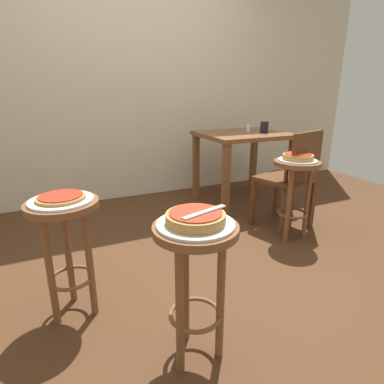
{
  "coord_description": "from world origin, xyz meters",
  "views": [
    {
      "loc": [
        -0.84,
        -1.82,
        1.16
      ],
      "look_at": [
        -0.1,
        -0.18,
        0.58
      ],
      "focal_mm": 29.61,
      "sensor_mm": 36.0,
      "label": 1
    }
  ],
  "objects_px": {
    "stool_leftside": "(295,183)",
    "pizza_server_knife": "(205,212)",
    "stool_foreground": "(195,263)",
    "serving_plate_foreground": "(196,224)",
    "pizza_foreground": "(196,218)",
    "pizza_middle": "(61,197)",
    "pizza_leftside": "(298,157)",
    "wooden_chair": "(292,176)",
    "cup_near_edge": "(264,127)",
    "dining_table": "(243,145)",
    "condiment_shaker": "(248,128)",
    "serving_plate_leftside": "(298,160)",
    "stool_middle": "(66,234)",
    "serving_plate_middle": "(61,200)"
  },
  "relations": [
    {
      "from": "stool_leftside",
      "to": "pizza_server_knife",
      "type": "relative_size",
      "value": 2.91
    },
    {
      "from": "stool_foreground",
      "to": "serving_plate_foreground",
      "type": "height_order",
      "value": "serving_plate_foreground"
    },
    {
      "from": "pizza_foreground",
      "to": "pizza_middle",
      "type": "relative_size",
      "value": 1.03
    },
    {
      "from": "pizza_leftside",
      "to": "wooden_chair",
      "type": "bearing_deg",
      "value": 56.77
    },
    {
      "from": "cup_near_edge",
      "to": "dining_table",
      "type": "bearing_deg",
      "value": 147.74
    },
    {
      "from": "condiment_shaker",
      "to": "serving_plate_leftside",
      "type": "bearing_deg",
      "value": -100.26
    },
    {
      "from": "pizza_middle",
      "to": "dining_table",
      "type": "distance_m",
      "value": 2.12
    },
    {
      "from": "stool_middle",
      "to": "serving_plate_leftside",
      "type": "relative_size",
      "value": 2.17
    },
    {
      "from": "serving_plate_middle",
      "to": "dining_table",
      "type": "relative_size",
      "value": 0.36
    },
    {
      "from": "pizza_middle",
      "to": "condiment_shaker",
      "type": "distance_m",
      "value": 2.21
    },
    {
      "from": "serving_plate_foreground",
      "to": "serving_plate_middle",
      "type": "height_order",
      "value": "same"
    },
    {
      "from": "stool_foreground",
      "to": "wooden_chair",
      "type": "xyz_separation_m",
      "value": [
        1.33,
        0.94,
        -0.0
      ]
    },
    {
      "from": "pizza_middle",
      "to": "wooden_chair",
      "type": "relative_size",
      "value": 0.27
    },
    {
      "from": "stool_middle",
      "to": "wooden_chair",
      "type": "xyz_separation_m",
      "value": [
        1.8,
        0.4,
        -0.0
      ]
    },
    {
      "from": "stool_middle",
      "to": "cup_near_edge",
      "type": "relative_size",
      "value": 5.69
    },
    {
      "from": "stool_leftside",
      "to": "pizza_server_knife",
      "type": "distance_m",
      "value": 1.46
    },
    {
      "from": "serving_plate_middle",
      "to": "cup_near_edge",
      "type": "xyz_separation_m",
      "value": [
        1.96,
        1.03,
        0.16
      ]
    },
    {
      "from": "cup_near_edge",
      "to": "pizza_leftside",
      "type": "bearing_deg",
      "value": -108.41
    },
    {
      "from": "wooden_chair",
      "to": "dining_table",
      "type": "bearing_deg",
      "value": 91.33
    },
    {
      "from": "wooden_chair",
      "to": "condiment_shaker",
      "type": "bearing_deg",
      "value": 85.31
    },
    {
      "from": "pizza_foreground",
      "to": "pizza_middle",
      "type": "bearing_deg",
      "value": 131.8
    },
    {
      "from": "stool_leftside",
      "to": "pizza_middle",
      "type": "bearing_deg",
      "value": -171.8
    },
    {
      "from": "stool_middle",
      "to": "condiment_shaker",
      "type": "relative_size",
      "value": 8.76
    },
    {
      "from": "stool_foreground",
      "to": "serving_plate_foreground",
      "type": "bearing_deg",
      "value": 90.0
    },
    {
      "from": "pizza_middle",
      "to": "stool_middle",
      "type": "bearing_deg",
      "value": -153.43
    },
    {
      "from": "serving_plate_leftside",
      "to": "stool_middle",
      "type": "bearing_deg",
      "value": -171.8
    },
    {
      "from": "pizza_server_knife",
      "to": "pizza_middle",
      "type": "bearing_deg",
      "value": 115.54
    },
    {
      "from": "condiment_shaker",
      "to": "stool_leftside",
      "type": "bearing_deg",
      "value": -100.26
    },
    {
      "from": "wooden_chair",
      "to": "pizza_server_knife",
      "type": "bearing_deg",
      "value": -143.69
    },
    {
      "from": "stool_foreground",
      "to": "stool_middle",
      "type": "xyz_separation_m",
      "value": [
        -0.47,
        0.53,
        0.0
      ]
    },
    {
      "from": "stool_middle",
      "to": "pizza_leftside",
      "type": "bearing_deg",
      "value": 8.2
    },
    {
      "from": "pizza_middle",
      "to": "cup_near_edge",
      "type": "distance_m",
      "value": 2.22
    },
    {
      "from": "stool_foreground",
      "to": "cup_near_edge",
      "type": "bearing_deg",
      "value": 46.4
    },
    {
      "from": "stool_foreground",
      "to": "pizza_foreground",
      "type": "relative_size",
      "value": 2.66
    },
    {
      "from": "serving_plate_leftside",
      "to": "cup_near_edge",
      "type": "relative_size",
      "value": 2.62
    },
    {
      "from": "stool_leftside",
      "to": "pizza_server_knife",
      "type": "bearing_deg",
      "value": -146.35
    },
    {
      "from": "serving_plate_foreground",
      "to": "serving_plate_middle",
      "type": "bearing_deg",
      "value": 131.8
    },
    {
      "from": "serving_plate_foreground",
      "to": "pizza_leftside",
      "type": "distance_m",
      "value": 1.45
    },
    {
      "from": "pizza_middle",
      "to": "condiment_shaker",
      "type": "relative_size",
      "value": 3.2
    },
    {
      "from": "serving_plate_middle",
      "to": "stool_leftside",
      "type": "relative_size",
      "value": 0.48
    },
    {
      "from": "stool_leftside",
      "to": "pizza_server_knife",
      "type": "height_order",
      "value": "pizza_server_knife"
    },
    {
      "from": "pizza_foreground",
      "to": "cup_near_edge",
      "type": "distance_m",
      "value": 2.16
    },
    {
      "from": "stool_leftside",
      "to": "serving_plate_leftside",
      "type": "relative_size",
      "value": 2.17
    },
    {
      "from": "stool_foreground",
      "to": "wooden_chair",
      "type": "distance_m",
      "value": 1.63
    },
    {
      "from": "serving_plate_foreground",
      "to": "serving_plate_leftside",
      "type": "bearing_deg",
      "value": 32.34
    },
    {
      "from": "stool_middle",
      "to": "pizza_leftside",
      "type": "distance_m",
      "value": 1.73
    },
    {
      "from": "cup_near_edge",
      "to": "stool_foreground",
      "type": "bearing_deg",
      "value": -133.6
    },
    {
      "from": "stool_leftside",
      "to": "condiment_shaker",
      "type": "distance_m",
      "value": 0.99
    },
    {
      "from": "condiment_shaker",
      "to": "pizza_server_knife",
      "type": "distance_m",
      "value": 2.19
    },
    {
      "from": "serving_plate_foreground",
      "to": "dining_table",
      "type": "xyz_separation_m",
      "value": [
        1.31,
        1.67,
        -0.02
      ]
    }
  ]
}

